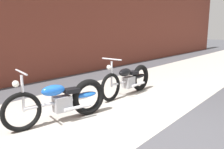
# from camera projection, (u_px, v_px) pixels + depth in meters

# --- Properties ---
(ground_plane) EXTENTS (80.00, 80.00, 0.00)m
(ground_plane) POSITION_uv_depth(u_px,v_px,m) (157.00, 134.00, 3.81)
(ground_plane) COLOR #47474C
(sidewalk_slab) EXTENTS (36.00, 3.50, 0.01)m
(sidewalk_slab) POSITION_uv_depth(u_px,v_px,m) (83.00, 111.00, 4.91)
(sidewalk_slab) COLOR #B2ADA3
(sidewalk_slab) RESTS_ON ground
(motorcycle_blue) EXTENTS (1.98, 0.74, 1.03)m
(motorcycle_blue) POSITION_uv_depth(u_px,v_px,m) (66.00, 100.00, 4.32)
(motorcycle_blue) COLOR black
(motorcycle_blue) RESTS_ON ground
(motorcycle_black) EXTENTS (2.01, 0.58, 1.03)m
(motorcycle_black) POSITION_uv_depth(u_px,v_px,m) (130.00, 79.00, 6.11)
(motorcycle_black) COLOR black
(motorcycle_black) RESTS_ON ground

